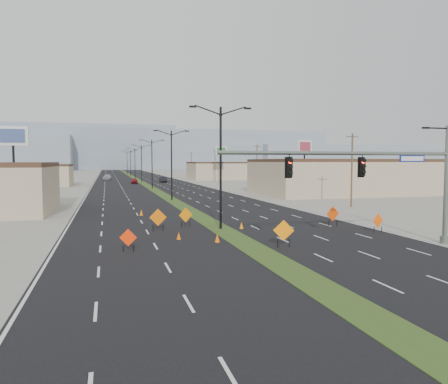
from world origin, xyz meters
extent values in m
plane|color=gray|center=(0.00, 0.00, 0.00)|extent=(600.00, 600.00, 0.00)
cube|color=black|center=(0.00, 100.00, 0.00)|extent=(25.00, 400.00, 0.02)
cube|color=#334D1B|center=(0.00, 100.00, 0.00)|extent=(2.00, 400.00, 0.04)
cube|color=#C2AE8A|center=(-32.00, 85.00, 2.25)|extent=(30.00, 14.00, 4.50)
cube|color=#C2AE8A|center=(34.00, 45.00, 2.75)|extent=(36.00, 18.00, 5.50)
cube|color=#C2AE8A|center=(38.00, 110.00, 2.50)|extent=(44.00, 16.00, 5.00)
cube|color=gray|center=(40.00, 300.00, 14.00)|extent=(220.00, 50.00, 28.00)
cube|color=gray|center=(180.00, 290.00, 9.00)|extent=(160.00, 50.00, 18.00)
cube|color=gray|center=(-30.00, 320.00, 16.00)|extent=(140.00, 50.00, 32.00)
cylinder|color=slate|center=(13.20, 2.00, 4.00)|extent=(0.32, 0.32, 8.00)
cylinder|color=slate|center=(13.20, 2.00, 0.25)|extent=(0.60, 0.60, 0.50)
cylinder|color=slate|center=(5.20, 2.00, 6.10)|extent=(16.00, 0.24, 0.24)
cylinder|color=black|center=(12.30, 2.00, 7.80)|extent=(1.80, 0.10, 0.10)
cube|color=navy|center=(10.40, 1.98, 5.78)|extent=(1.90, 0.04, 0.45)
cube|color=black|center=(1.70, 2.00, 5.22)|extent=(0.50, 0.28, 1.30)
sphere|color=#FF0C05|center=(1.70, 1.84, 5.57)|extent=(0.22, 0.22, 0.22)
cube|color=black|center=(6.70, 2.00, 5.22)|extent=(0.50, 0.28, 1.30)
sphere|color=#FF0C05|center=(6.70, 1.84, 5.57)|extent=(0.22, 0.22, 0.22)
cylinder|color=black|center=(0.00, 12.00, 5.00)|extent=(0.20, 0.20, 10.00)
cube|color=black|center=(-2.30, 12.00, 9.95)|extent=(0.55, 0.24, 0.14)
cube|color=black|center=(2.30, 12.00, 9.95)|extent=(0.55, 0.24, 0.14)
cylinder|color=black|center=(0.00, 40.00, 5.00)|extent=(0.20, 0.20, 10.00)
cube|color=black|center=(-2.30, 40.00, 9.95)|extent=(0.55, 0.24, 0.14)
cube|color=black|center=(2.30, 40.00, 9.95)|extent=(0.55, 0.24, 0.14)
cylinder|color=black|center=(0.00, 68.00, 5.00)|extent=(0.20, 0.20, 10.00)
cube|color=black|center=(-2.30, 68.00, 9.95)|extent=(0.55, 0.24, 0.14)
cube|color=black|center=(2.30, 68.00, 9.95)|extent=(0.55, 0.24, 0.14)
cylinder|color=black|center=(0.00, 96.00, 5.00)|extent=(0.20, 0.20, 10.00)
cube|color=black|center=(-2.30, 96.00, 9.95)|extent=(0.55, 0.24, 0.14)
cube|color=black|center=(2.30, 96.00, 9.95)|extent=(0.55, 0.24, 0.14)
cylinder|color=black|center=(0.00, 124.00, 5.00)|extent=(0.20, 0.20, 10.00)
cube|color=black|center=(-2.30, 124.00, 9.95)|extent=(0.55, 0.24, 0.14)
cube|color=black|center=(2.30, 124.00, 9.95)|extent=(0.55, 0.24, 0.14)
cylinder|color=black|center=(0.00, 152.00, 5.00)|extent=(0.20, 0.20, 10.00)
cube|color=black|center=(-2.30, 152.00, 9.95)|extent=(0.55, 0.24, 0.14)
cube|color=black|center=(2.30, 152.00, 9.95)|extent=(0.55, 0.24, 0.14)
cylinder|color=black|center=(0.00, 180.00, 5.00)|extent=(0.20, 0.20, 10.00)
cube|color=black|center=(-2.30, 180.00, 9.95)|extent=(0.55, 0.24, 0.14)
cube|color=black|center=(2.30, 180.00, 9.95)|extent=(0.55, 0.24, 0.14)
cylinder|color=#4C3823|center=(20.00, 25.00, 4.50)|extent=(0.20, 0.20, 9.00)
cube|color=#4C3823|center=(20.00, 25.00, 8.60)|extent=(1.60, 0.10, 0.10)
cylinder|color=#4C3823|center=(20.00, 60.00, 4.50)|extent=(0.20, 0.20, 9.00)
cube|color=#4C3823|center=(20.00, 60.00, 8.60)|extent=(1.60, 0.10, 0.10)
cylinder|color=#4C3823|center=(20.00, 95.00, 4.50)|extent=(0.20, 0.20, 9.00)
cube|color=#4C3823|center=(20.00, 95.00, 8.60)|extent=(1.60, 0.10, 0.10)
cylinder|color=#4C3823|center=(20.00, 130.00, 4.50)|extent=(0.20, 0.20, 9.00)
cube|color=#4C3823|center=(20.00, 130.00, 8.60)|extent=(1.60, 0.10, 0.10)
imported|color=maroon|center=(-2.32, 89.90, 0.69)|extent=(1.86, 4.14, 1.38)
imported|color=black|center=(5.57, 94.94, 0.72)|extent=(1.73, 4.45, 1.45)
imported|color=#A0A5A9|center=(-8.95, 114.55, 0.81)|extent=(2.78, 5.77, 1.62)
cube|color=#FF3105|center=(-7.81, 4.71, 0.90)|extent=(1.05, 0.33, 1.08)
cylinder|color=black|center=(-8.12, 4.71, 0.22)|extent=(0.05, 0.05, 0.45)
cylinder|color=black|center=(-7.50, 4.71, 0.22)|extent=(0.05, 0.05, 0.45)
cube|color=orange|center=(-2.60, 13.80, 1.05)|extent=(1.22, 0.42, 1.26)
cylinder|color=black|center=(-2.97, 13.80, 0.26)|extent=(0.05, 0.05, 0.53)
cylinder|color=black|center=(-2.24, 13.80, 0.26)|extent=(0.05, 0.05, 0.53)
cube|color=#DE5F04|center=(-5.12, 12.18, 1.14)|extent=(1.37, 0.04, 1.37)
cylinder|color=black|center=(-5.52, 12.18, 0.28)|extent=(0.05, 0.05, 0.57)
cylinder|color=black|center=(-4.72, 12.18, 0.28)|extent=(0.05, 0.05, 0.57)
cube|color=orange|center=(2.00, 3.49, 1.13)|extent=(1.25, 0.59, 1.36)
cylinder|color=black|center=(1.61, 3.49, 0.28)|extent=(0.05, 0.05, 0.56)
cylinder|color=black|center=(2.39, 3.49, 0.28)|extent=(0.05, 0.05, 0.56)
cube|color=#D63D04|center=(9.76, 11.08, 1.09)|extent=(1.30, 0.25, 1.31)
cylinder|color=black|center=(9.38, 11.08, 0.27)|extent=(0.05, 0.05, 0.54)
cylinder|color=black|center=(10.14, 11.08, 0.27)|extent=(0.05, 0.05, 0.54)
cube|color=#F24C05|center=(11.50, 7.10, 0.96)|extent=(1.11, 0.40, 1.16)
cylinder|color=black|center=(11.16, 7.10, 0.24)|extent=(0.05, 0.05, 0.48)
cylinder|color=black|center=(11.84, 7.10, 0.24)|extent=(0.05, 0.05, 0.48)
cone|color=#EA5A04|center=(-4.12, 8.10, 0.27)|extent=(0.37, 0.37, 0.55)
cone|color=#EB6104|center=(-1.72, 6.32, 0.30)|extent=(0.40, 0.40, 0.60)
cone|color=orange|center=(1.71, 11.72, 0.28)|extent=(0.41, 0.41, 0.56)
cone|color=#E25F04|center=(-5.64, 22.86, 0.32)|extent=(0.42, 0.42, 0.64)
cylinder|color=black|center=(-18.38, 27.17, 3.82)|extent=(0.24, 0.24, 7.65)
cube|color=white|center=(-18.38, 27.17, 8.25)|extent=(3.02, 0.37, 2.01)
cube|color=#384F87|center=(-18.38, 26.97, 8.25)|extent=(2.41, 0.06, 1.41)
cylinder|color=black|center=(20.03, 38.37, 3.65)|extent=(0.24, 0.24, 7.29)
cube|color=white|center=(20.03, 38.37, 7.87)|extent=(2.80, 1.40, 1.92)
cube|color=#A63749|center=(20.03, 38.17, 7.87)|extent=(2.15, 0.91, 1.34)
cylinder|color=black|center=(21.32, 93.36, 4.04)|extent=(0.24, 0.24, 8.08)
cube|color=white|center=(21.32, 93.36, 8.72)|extent=(3.19, 0.38, 2.13)
cube|color=#327F3F|center=(21.32, 93.16, 8.72)|extent=(2.55, 0.08, 1.49)
camera|label=1|loc=(-9.00, -22.56, 5.58)|focal=35.00mm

